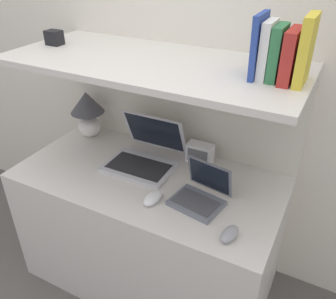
% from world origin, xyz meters
% --- Properties ---
extents(wall_back, '(6.00, 0.05, 2.40)m').
position_xyz_m(wall_back, '(0.00, 0.73, 1.20)').
color(wall_back, silver).
rests_on(wall_back, ground_plane).
extents(desk, '(1.33, 0.66, 0.72)m').
position_xyz_m(desk, '(0.00, 0.33, 0.36)').
color(desk, silver).
rests_on(desk, ground_plane).
extents(back_riser, '(1.33, 0.04, 1.26)m').
position_xyz_m(back_riser, '(0.00, 0.68, 0.63)').
color(back_riser, silver).
rests_on(back_riser, ground_plane).
extents(shelf, '(1.33, 0.59, 0.03)m').
position_xyz_m(shelf, '(0.00, 0.40, 1.27)').
color(shelf, silver).
rests_on(shelf, back_riser).
extents(table_lamp, '(0.19, 0.19, 0.28)m').
position_xyz_m(table_lamp, '(-0.52, 0.54, 0.88)').
color(table_lamp, white).
rests_on(table_lamp, desk).
extents(laptop_large, '(0.35, 0.34, 0.25)m').
position_xyz_m(laptop_large, '(-0.07, 0.43, 0.77)').
color(laptop_large, silver).
rests_on(laptop_large, desk).
extents(laptop_small, '(0.25, 0.24, 0.18)m').
position_xyz_m(laptop_small, '(0.31, 0.28, 0.76)').
color(laptop_small, slate).
rests_on(laptop_small, desk).
extents(computer_mouse, '(0.08, 0.12, 0.04)m').
position_xyz_m(computer_mouse, '(0.12, 0.17, 0.74)').
color(computer_mouse, white).
rests_on(computer_mouse, desk).
extents(second_mouse, '(0.07, 0.11, 0.04)m').
position_xyz_m(second_mouse, '(0.50, 0.12, 0.74)').
color(second_mouse, '#99999E').
rests_on(second_mouse, desk).
extents(router_box, '(0.14, 0.07, 0.10)m').
position_xyz_m(router_box, '(0.18, 0.58, 0.77)').
color(router_box, white).
rests_on(router_box, desk).
extents(book_yellow, '(0.03, 0.16, 0.24)m').
position_xyz_m(book_yellow, '(0.62, 0.40, 1.40)').
color(book_yellow, gold).
rests_on(book_yellow, shelf).
extents(book_red, '(0.04, 0.17, 0.19)m').
position_xyz_m(book_red, '(0.57, 0.40, 1.38)').
color(book_red, '#A82823').
rests_on(book_red, shelf).
extents(book_green, '(0.04, 0.14, 0.20)m').
position_xyz_m(book_green, '(0.52, 0.40, 1.38)').
color(book_green, '#2D7042').
rests_on(book_green, shelf).
extents(book_white, '(0.03, 0.13, 0.21)m').
position_xyz_m(book_white, '(0.48, 0.40, 1.39)').
color(book_white, silver).
rests_on(book_white, shelf).
extents(book_blue, '(0.03, 0.16, 0.23)m').
position_xyz_m(book_blue, '(0.45, 0.40, 1.40)').
color(book_blue, '#284293').
rests_on(book_blue, shelf).
extents(shelf_gadget, '(0.08, 0.06, 0.07)m').
position_xyz_m(shelf_gadget, '(-0.55, 0.40, 1.32)').
color(shelf_gadget, black).
rests_on(shelf_gadget, shelf).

